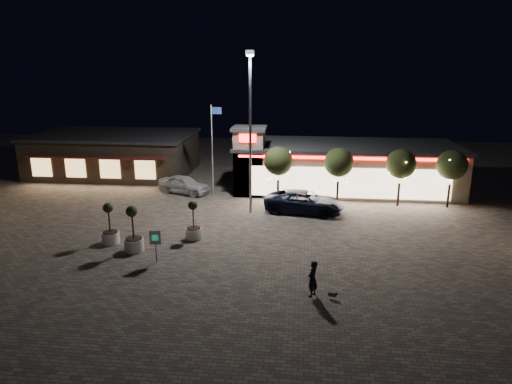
# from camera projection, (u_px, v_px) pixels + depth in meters

# --- Properties ---
(ground) EXTENTS (90.00, 90.00, 0.00)m
(ground) POSITION_uv_depth(u_px,v_px,m) (205.00, 250.00, 28.92)
(ground) COLOR slate
(ground) RESTS_ON ground
(retail_building) EXTENTS (20.40, 8.40, 6.10)m
(retail_building) POSITION_uv_depth(u_px,v_px,m) (340.00, 166.00, 42.50)
(retail_building) COLOR gray
(retail_building) RESTS_ON ground
(restaurant_building) EXTENTS (16.40, 11.00, 4.30)m
(restaurant_building) POSITION_uv_depth(u_px,v_px,m) (115.00, 153.00, 48.86)
(restaurant_building) COLOR #382D23
(restaurant_building) RESTS_ON ground
(floodlight_pole) EXTENTS (0.60, 0.40, 12.38)m
(floodlight_pole) POSITION_uv_depth(u_px,v_px,m) (250.00, 124.00, 34.47)
(floodlight_pole) COLOR gray
(floodlight_pole) RESTS_ON ground
(flagpole) EXTENTS (0.95, 0.10, 8.00)m
(flagpole) POSITION_uv_depth(u_px,v_px,m) (213.00, 142.00, 40.26)
(flagpole) COLOR white
(flagpole) RESTS_ON ground
(string_tree_a) EXTENTS (2.42, 2.42, 4.79)m
(string_tree_a) POSITION_uv_depth(u_px,v_px,m) (278.00, 161.00, 38.08)
(string_tree_a) COLOR #332319
(string_tree_a) RESTS_ON ground
(string_tree_b) EXTENTS (2.42, 2.42, 4.79)m
(string_tree_b) POSITION_uv_depth(u_px,v_px,m) (339.00, 163.00, 37.57)
(string_tree_b) COLOR #332319
(string_tree_b) RESTS_ON ground
(string_tree_c) EXTENTS (2.42, 2.42, 4.79)m
(string_tree_c) POSITION_uv_depth(u_px,v_px,m) (401.00, 164.00, 37.07)
(string_tree_c) COLOR #332319
(string_tree_c) RESTS_ON ground
(string_tree_d) EXTENTS (2.42, 2.42, 4.79)m
(string_tree_d) POSITION_uv_depth(u_px,v_px,m) (452.00, 165.00, 36.66)
(string_tree_d) COLOR #332319
(string_tree_d) RESTS_ON ground
(pickup_truck) EXTENTS (6.62, 3.87, 1.73)m
(pickup_truck) POSITION_uv_depth(u_px,v_px,m) (304.00, 202.00, 36.13)
(pickup_truck) COLOR black
(pickup_truck) RESTS_ON ground
(white_sedan) EXTENTS (5.21, 3.54, 1.65)m
(white_sedan) POSITION_uv_depth(u_px,v_px,m) (184.00, 184.00, 41.49)
(white_sedan) COLOR silver
(white_sedan) RESTS_ON ground
(pedestrian) EXTENTS (0.74, 0.83, 1.91)m
(pedestrian) POSITION_uv_depth(u_px,v_px,m) (313.00, 279.00, 23.03)
(pedestrian) COLOR black
(pedestrian) RESTS_ON ground
(dog) EXTENTS (0.49, 0.28, 0.27)m
(dog) POSITION_uv_depth(u_px,v_px,m) (334.00, 294.00, 22.91)
(dog) COLOR #59514C
(dog) RESTS_ON ground
(planter_left) EXTENTS (1.14, 1.14, 2.79)m
(planter_left) POSITION_uv_depth(u_px,v_px,m) (110.00, 231.00, 29.86)
(planter_left) COLOR white
(planter_left) RESTS_ON ground
(planter_mid) EXTENTS (1.22, 1.22, 2.99)m
(planter_mid) POSITION_uv_depth(u_px,v_px,m) (134.00, 237.00, 28.62)
(planter_mid) COLOR white
(planter_mid) RESTS_ON ground
(planter_right) EXTENTS (1.09, 1.09, 2.69)m
(planter_right) POSITION_uv_depth(u_px,v_px,m) (194.00, 227.00, 30.66)
(planter_right) COLOR white
(planter_right) RESTS_ON ground
(valet_sign) EXTENTS (0.66, 0.15, 2.01)m
(valet_sign) POSITION_uv_depth(u_px,v_px,m) (155.00, 240.00, 26.84)
(valet_sign) COLOR gray
(valet_sign) RESTS_ON ground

